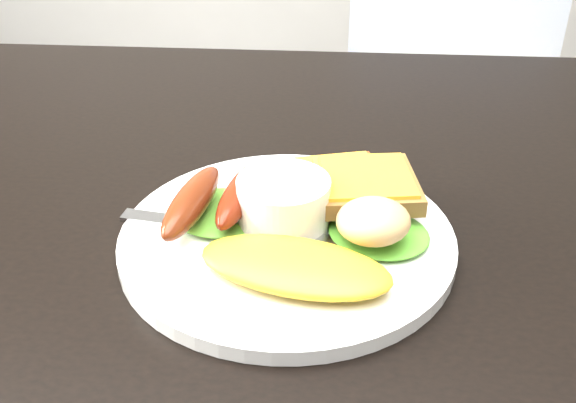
{
  "coord_description": "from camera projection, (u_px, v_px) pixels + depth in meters",
  "views": [
    {
      "loc": [
        -0.08,
        -0.43,
        1.04
      ],
      "look_at": [
        -0.11,
        -0.02,
        0.78
      ],
      "focal_mm": 42.0,
      "sensor_mm": 36.0,
      "label": 1
    }
  ],
  "objects": [
    {
      "name": "lettuce_left",
      "position": [
        224.0,
        212.0,
        0.5
      ],
      "size": [
        0.09,
        0.08,
        0.01
      ],
      "primitive_type": "ellipsoid",
      "rotation": [
        0.0,
        0.0,
        0.18
      ],
      "color": "#5B8A29",
      "rests_on": "plate"
    },
    {
      "name": "sausage_a",
      "position": [
        192.0,
        201.0,
        0.49
      ],
      "size": [
        0.04,
        0.1,
        0.02
      ],
      "primitive_type": "ellipsoid",
      "rotation": [
        0.0,
        0.0,
        -0.18
      ],
      "color": "#6B2B0C",
      "rests_on": "lettuce_left"
    },
    {
      "name": "plate",
      "position": [
        287.0,
        239.0,
        0.49
      ],
      "size": [
        0.24,
        0.24,
        0.01
      ],
      "primitive_type": "cylinder",
      "color": "white",
      "rests_on": "dining_table"
    },
    {
      "name": "fork",
      "position": [
        229.0,
        229.0,
        0.49
      ],
      "size": [
        0.16,
        0.04,
        0.0
      ],
      "primitive_type": "cube",
      "rotation": [
        0.0,
        0.0,
        -0.16
      ],
      "color": "#ADAFB7",
      "rests_on": "plate"
    },
    {
      "name": "potato_salad",
      "position": [
        373.0,
        221.0,
        0.46
      ],
      "size": [
        0.07,
        0.06,
        0.03
      ],
      "primitive_type": "ellipsoid",
      "rotation": [
        0.0,
        0.0,
        0.38
      ],
      "color": "#CECD8A",
      "rests_on": "lettuce_right"
    },
    {
      "name": "dining_table",
      "position": [
        432.0,
        253.0,
        0.52
      ],
      "size": [
        1.2,
        0.8,
        0.04
      ],
      "primitive_type": "cube",
      "color": "black",
      "rests_on": "ground"
    },
    {
      "name": "lettuce_right",
      "position": [
        379.0,
        233.0,
        0.48
      ],
      "size": [
        0.09,
        0.09,
        0.01
      ],
      "primitive_type": "ellipsoid",
      "rotation": [
        0.0,
        0.0,
        -0.37
      ],
      "color": "#51952B",
      "rests_on": "plate"
    },
    {
      "name": "toast_b",
      "position": [
        366.0,
        185.0,
        0.51
      ],
      "size": [
        0.08,
        0.08,
        0.01
      ],
      "primitive_type": "cube",
      "rotation": [
        0.0,
        0.0,
        0.14
      ],
      "color": "brown",
      "rests_on": "toast_a"
    },
    {
      "name": "sausage_b",
      "position": [
        239.0,
        195.0,
        0.49
      ],
      "size": [
        0.04,
        0.09,
        0.02
      ],
      "primitive_type": "ellipsoid",
      "rotation": [
        0.0,
        0.0,
        -0.16
      ],
      "color": "#671608",
      "rests_on": "lettuce_left"
    },
    {
      "name": "ramekin",
      "position": [
        283.0,
        204.0,
        0.49
      ],
      "size": [
        0.08,
        0.08,
        0.04
      ],
      "primitive_type": "cylinder",
      "rotation": [
        0.0,
        0.0,
        0.26
      ],
      "color": "white",
      "rests_on": "plate"
    },
    {
      "name": "omelette",
      "position": [
        295.0,
        266.0,
        0.44
      ],
      "size": [
        0.14,
        0.09,
        0.02
      ],
      "primitive_type": "ellipsoid",
      "rotation": [
        0.0,
        0.0,
        -0.23
      ],
      "color": "yellow",
      "rests_on": "plate"
    },
    {
      "name": "dining_chair",
      "position": [
        461.0,
        113.0,
        1.42
      ],
      "size": [
        0.53,
        0.53,
        0.06
      ],
      "primitive_type": "cube",
      "rotation": [
        0.0,
        0.0,
        -0.13
      ],
      "color": "tan",
      "rests_on": "ground"
    },
    {
      "name": "toast_a",
      "position": [
        339.0,
        181.0,
        0.54
      ],
      "size": [
        0.09,
        0.09,
        0.01
      ],
      "primitive_type": "cube",
      "rotation": [
        0.0,
        0.0,
        0.26
      ],
      "color": "brown",
      "rests_on": "plate"
    }
  ]
}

